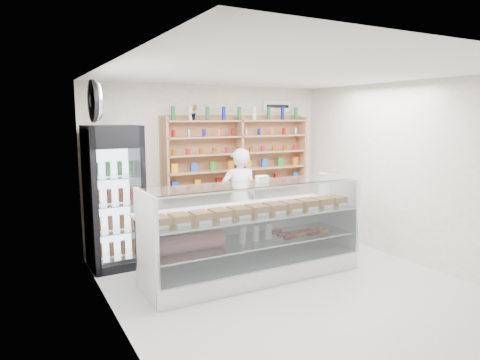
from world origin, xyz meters
TOP-DOWN VIEW (x-y plane):
  - room at (0.00, 0.00)m, footprint 5.00×5.00m
  - display_counter at (-0.25, 0.56)m, footprint 3.12×0.93m
  - shop_worker at (0.25, 1.88)m, footprint 0.70×0.54m
  - drinks_cooler at (-1.85, 1.93)m, footprint 0.79×0.77m
  - wall_shelving at (0.50, 2.34)m, footprint 2.84×0.28m
  - potted_plant at (-0.39, 2.34)m, footprint 0.15×0.12m
  - security_mirror at (-2.17, 1.20)m, footprint 0.15×0.50m
  - wall_sign at (1.40, 2.47)m, footprint 0.62×0.03m

SIDE VIEW (x-z plane):
  - display_counter at x=-0.25m, z-range -0.31..1.05m
  - shop_worker at x=0.25m, z-range 0.00..1.72m
  - drinks_cooler at x=-1.85m, z-range 0.00..2.13m
  - room at x=0.00m, z-range -1.10..3.90m
  - wall_shelving at x=0.50m, z-range 0.93..2.26m
  - potted_plant at x=-0.39m, z-range 2.20..2.46m
  - security_mirror at x=-2.17m, z-range 2.20..2.70m
  - wall_sign at x=1.40m, z-range 2.35..2.55m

